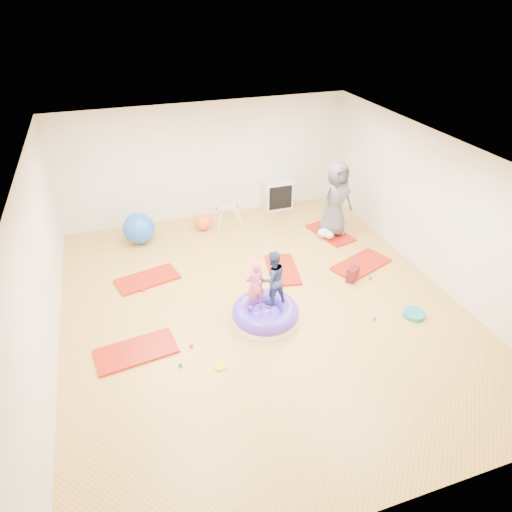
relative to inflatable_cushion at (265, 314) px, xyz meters
name	(u,v)px	position (x,y,z in m)	size (l,w,h in m)	color
room	(262,240)	(0.07, 0.41, 1.26)	(7.01, 8.01, 2.81)	gold
gym_mat_front_left	(136,351)	(-2.24, -0.10, -0.12)	(1.27, 0.63, 0.05)	#9A1C0C
gym_mat_mid_left	(147,279)	(-1.81, 1.92, -0.12)	(1.20, 0.60, 0.05)	#9A1C0C
gym_mat_center_back	(283,270)	(0.87, 1.39, -0.12)	(1.15, 0.58, 0.05)	#9A1C0C
gym_mat_right	(361,264)	(2.50, 1.04, -0.12)	(1.27, 0.63, 0.05)	#9A1C0C
gym_mat_rear_right	(330,233)	(2.51, 2.49, -0.12)	(1.18, 0.59, 0.05)	#9A1C0C
inflatable_cushion	(265,314)	(0.00, 0.00, 0.00)	(1.18, 1.18, 0.37)	white
child_pink	(255,283)	(-0.18, 0.04, 0.67)	(0.34, 0.23, 0.94)	#DA5074
child_navy	(273,276)	(0.15, 0.09, 0.71)	(0.50, 0.39, 1.02)	navy
adult_caregiver	(336,199)	(2.53, 2.42, 0.77)	(0.85, 0.55, 1.73)	#4B4D55
infant	(326,233)	(2.30, 2.30, 0.02)	(0.39, 0.40, 0.23)	#CCE2F9
ball_pit_balls	(261,308)	(0.04, 0.31, -0.11)	(4.42, 2.47, 0.06)	#DFBF09
exercise_ball_blue	(139,228)	(-1.76, 3.52, 0.21)	(0.71, 0.71, 0.71)	blue
exercise_ball_orange	(203,222)	(-0.27, 3.65, 0.06)	(0.41, 0.41, 0.41)	#F85620
infant_play_gym	(227,213)	(0.34, 3.67, 0.20)	(0.66, 0.63, 0.51)	silver
cube_shelf	(278,195)	(1.85, 4.21, 0.21)	(0.72, 0.35, 0.72)	silver
balance_disc	(414,314)	(2.55, -0.74, -0.10)	(0.39, 0.39, 0.09)	#1E7B80
backpack	(353,274)	(2.05, 0.60, 0.01)	(0.26, 0.16, 0.30)	maroon
yellow_toy	(220,366)	(-1.05, -0.84, -0.13)	(0.19, 0.19, 0.03)	#DFBF09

